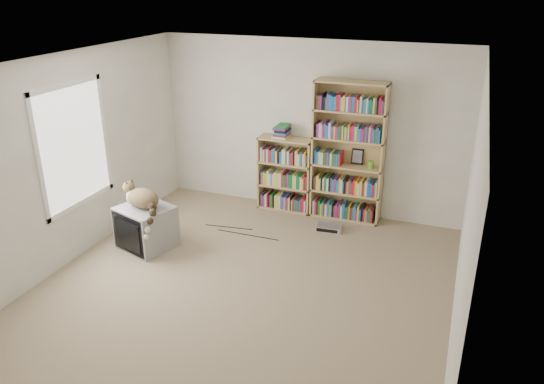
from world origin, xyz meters
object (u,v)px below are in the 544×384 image
(crt_tv, at_px, (147,227))
(cat, at_px, (143,202))
(bookcase_tall, at_px, (348,156))
(dvd_player, at_px, (330,227))
(bookcase_short, at_px, (286,176))

(crt_tv, relative_size, cat, 1.20)
(bookcase_tall, bearing_deg, dvd_player, -100.54)
(crt_tv, height_order, dvd_player, crt_tv)
(crt_tv, bearing_deg, bookcase_tall, 57.42)
(cat, xyz_separation_m, dvd_player, (2.08, 1.36, -0.61))
(cat, relative_size, dvd_player, 1.91)
(cat, distance_m, dvd_player, 2.56)
(bookcase_tall, height_order, bookcase_short, bookcase_tall)
(cat, height_order, dvd_player, cat)
(cat, bearing_deg, bookcase_short, 65.42)
(bookcase_short, bearing_deg, bookcase_tall, 0.10)
(cat, height_order, bookcase_short, bookcase_short)
(cat, distance_m, bookcase_short, 2.24)
(bookcase_short, bearing_deg, dvd_player, -30.97)
(cat, distance_m, bookcase_tall, 2.87)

